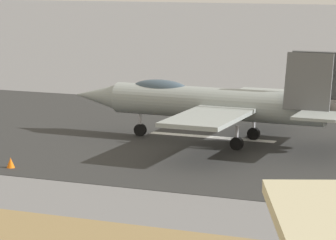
# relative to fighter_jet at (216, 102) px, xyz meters

# --- Properties ---
(ground_plane) EXTENTS (400.00, 400.00, 0.00)m
(ground_plane) POSITION_rel_fighter_jet_xyz_m (0.62, -1.31, -2.41)
(ground_plane) COLOR slate
(runway_strip) EXTENTS (240.00, 26.00, 0.02)m
(runway_strip) POSITION_rel_fighter_jet_xyz_m (0.60, -1.31, -2.40)
(runway_strip) COLOR #2D2E2D
(runway_strip) RESTS_ON ground
(fighter_jet) EXTENTS (17.46, 14.78, 5.61)m
(fighter_jet) POSITION_rel_fighter_jet_xyz_m (0.00, 0.00, 0.00)
(fighter_jet) COLOR #909996
(fighter_jet) RESTS_ON ground
(marker_cone_mid) EXTENTS (0.44, 0.44, 0.55)m
(marker_cone_mid) POSITION_rel_fighter_jet_xyz_m (7.81, 10.19, -2.13)
(marker_cone_mid) COLOR orange
(marker_cone_mid) RESTS_ON ground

